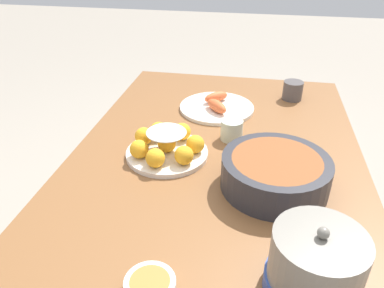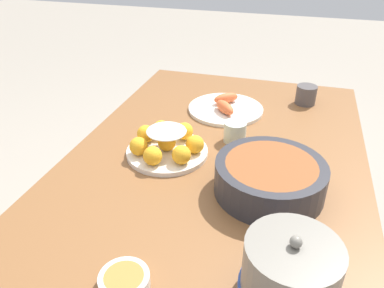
% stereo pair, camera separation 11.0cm
% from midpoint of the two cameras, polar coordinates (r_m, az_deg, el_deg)
% --- Properties ---
extents(dining_table, '(1.46, 0.96, 0.74)m').
position_cam_midpoint_polar(dining_table, '(1.30, 1.21, -4.81)').
color(dining_table, brown).
rests_on(dining_table, ground_plane).
extents(cake_plate, '(0.27, 0.27, 0.10)m').
position_cam_midpoint_polar(cake_plate, '(1.23, -6.51, -0.32)').
color(cake_plate, silver).
rests_on(cake_plate, dining_table).
extents(serving_bowl, '(0.31, 0.31, 0.10)m').
position_cam_midpoint_polar(serving_bowl, '(1.08, 9.75, -4.35)').
color(serving_bowl, '#2D2D33').
rests_on(serving_bowl, dining_table).
extents(sauce_bowl, '(0.11, 0.11, 0.03)m').
position_cam_midpoint_polar(sauce_bowl, '(0.84, -10.41, -20.59)').
color(sauce_bowl, beige).
rests_on(sauce_bowl, dining_table).
extents(seafood_platter, '(0.30, 0.30, 0.06)m').
position_cam_midpoint_polar(seafood_platter, '(1.54, 1.74, 5.72)').
color(seafood_platter, silver).
rests_on(seafood_platter, dining_table).
extents(cup_near, '(0.08, 0.08, 0.07)m').
position_cam_midpoint_polar(cup_near, '(1.31, 3.70, 2.10)').
color(cup_near, beige).
rests_on(cup_near, dining_table).
extents(cup_far, '(0.08, 0.08, 0.08)m').
position_cam_midpoint_polar(cup_far, '(1.67, 13.28, 7.90)').
color(cup_far, '#4C4747').
rests_on(cup_far, dining_table).
extents(warming_pot, '(0.20, 0.20, 0.17)m').
position_cam_midpoint_polar(warming_pot, '(0.81, 14.48, -17.67)').
color(warming_pot, '#334C99').
rests_on(warming_pot, dining_table).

